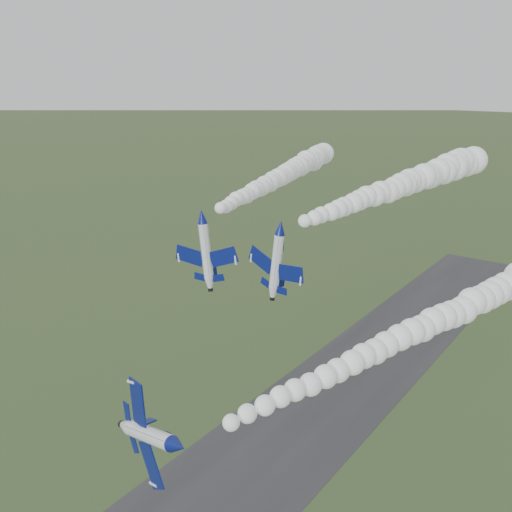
{
  "coord_description": "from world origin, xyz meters",
  "views": [
    {
      "loc": [
        47.13,
        -39.69,
        62.4
      ],
      "look_at": [
        5.58,
        17.5,
        39.64
      ],
      "focal_mm": 40.0,
      "sensor_mm": 36.0,
      "label": 1
    }
  ],
  "objects": [
    {
      "name": "jet_pair_right",
      "position": [
        8.0,
        19.42,
        43.45
      ],
      "size": [
        9.63,
        11.49,
        2.93
      ],
      "rotation": [
        0.0,
        0.13,
        -0.14
      ],
      "color": "white"
    },
    {
      "name": "smoke_trail_jet_lead",
      "position": [
        25.18,
        28.28,
        31.07
      ],
      "size": [
        21.42,
        64.86,
        4.73
      ],
      "primitive_type": null,
      "rotation": [
        0.0,
        0.0,
        -0.26
      ],
      "color": "white"
    },
    {
      "name": "smoke_trail_jet_pair_left",
      "position": [
        -12.4,
        50.75,
        43.75
      ],
      "size": [
        15.08,
        56.92,
        4.88
      ],
      "primitive_type": null,
      "rotation": [
        0.0,
        0.0,
        0.18
      ],
      "color": "white"
    },
    {
      "name": "runway",
      "position": [
        0.0,
        30.0,
        0.02
      ],
      "size": [
        24.0,
        260.0,
        0.04
      ],
      "primitive_type": "cube",
      "color": "#2D2D2F",
      "rests_on": "ground"
    },
    {
      "name": "jet_pair_left",
      "position": [
        -5.79,
        19.87,
        42.84
      ],
      "size": [
        10.46,
        12.38,
        3.11
      ],
      "rotation": [
        0.0,
        -0.1,
        0.18
      ],
      "color": "white"
    },
    {
      "name": "smoke_trail_jet_pair_right",
      "position": [
        12.8,
        47.53,
        45.18
      ],
      "size": [
        12.49,
        52.26,
        5.23
      ],
      "primitive_type": null,
      "rotation": [
        0.0,
        0.0,
        -0.14
      ],
      "color": "white"
    },
    {
      "name": "jet_lead",
      "position": [
        14.19,
        -7.04,
        28.65
      ],
      "size": [
        6.72,
        14.28,
        11.33
      ],
      "rotation": [
        0.0,
        1.25,
        -0.26
      ],
      "color": "white"
    }
  ]
}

